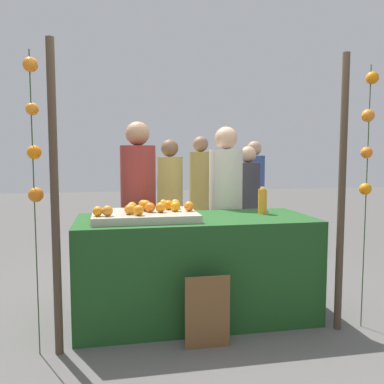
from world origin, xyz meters
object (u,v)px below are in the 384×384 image
object	(u,v)px
vendor_left	(139,216)
vendor_right	(226,215)
stall_counter	(195,267)
juice_bottle	(262,201)
orange_1	(150,207)
chalkboard_sign	(207,313)
orange_0	(129,210)

from	to	relation	value
vendor_left	vendor_right	bearing A→B (deg)	-2.04
stall_counter	vendor_left	bearing A→B (deg)	124.55
juice_bottle	vendor_left	world-z (taller)	vendor_left
stall_counter	orange_1	size ratio (longest dim) A/B	24.60
stall_counter	vendor_right	xyz separation A→B (m)	(0.43, 0.60, 0.34)
vendor_right	orange_1	bearing A→B (deg)	-141.41
orange_1	chalkboard_sign	bearing A→B (deg)	-55.76
orange_0	vendor_left	bearing A→B (deg)	81.35
stall_counter	juice_bottle	world-z (taller)	juice_bottle
stall_counter	chalkboard_sign	size ratio (longest dim) A/B	3.66
chalkboard_sign	orange_0	bearing A→B (deg)	140.22
juice_bottle	vendor_right	bearing A→B (deg)	111.71
chalkboard_sign	vendor_left	size ratio (longest dim) A/B	0.32
stall_counter	vendor_right	bearing A→B (deg)	54.41
vendor_right	stall_counter	bearing A→B (deg)	-125.59
orange_0	orange_1	distance (m)	0.19
orange_0	vendor_right	world-z (taller)	vendor_right
chalkboard_sign	vendor_left	xyz separation A→B (m)	(-0.41, 1.20, 0.53)
vendor_right	orange_0	bearing A→B (deg)	-143.26
chalkboard_sign	vendor_left	bearing A→B (deg)	108.76
orange_1	juice_bottle	world-z (taller)	juice_bottle
stall_counter	orange_1	distance (m)	0.65
orange_0	vendor_left	distance (m)	0.79
stall_counter	vendor_right	size ratio (longest dim) A/B	1.18
juice_bottle	vendor_right	world-z (taller)	vendor_right
juice_bottle	chalkboard_sign	bearing A→B (deg)	-134.41
juice_bottle	orange_0	bearing A→B (deg)	-168.78
vendor_left	stall_counter	bearing A→B (deg)	-55.45
orange_1	chalkboard_sign	size ratio (longest dim) A/B	0.15
vendor_left	vendor_right	world-z (taller)	vendor_left
orange_0	stall_counter	bearing A→B (deg)	13.44
stall_counter	orange_1	bearing A→B (deg)	-172.95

